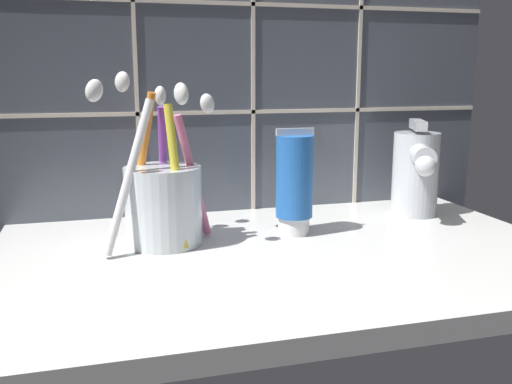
# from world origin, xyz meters

# --- Properties ---
(sink_counter) EXTENTS (0.60, 0.39, 0.02)m
(sink_counter) POSITION_xyz_m (0.00, 0.00, 0.01)
(sink_counter) COLOR silver
(sink_counter) RESTS_ON ground
(tile_wall_backsplash) EXTENTS (0.70, 0.02, 0.40)m
(tile_wall_backsplash) POSITION_xyz_m (0.00, 0.20, 0.20)
(tile_wall_backsplash) COLOR #4C515B
(tile_wall_backsplash) RESTS_ON ground
(toothbrush_cup) EXTENTS (0.15, 0.11, 0.19)m
(toothbrush_cup) POSITION_xyz_m (-0.12, 0.06, 0.07)
(toothbrush_cup) COLOR silver
(toothbrush_cup) RESTS_ON sink_counter
(toothpaste_tube) EXTENTS (0.04, 0.04, 0.12)m
(toothpaste_tube) POSITION_xyz_m (0.03, 0.06, 0.08)
(toothpaste_tube) COLOR white
(toothpaste_tube) RESTS_ON sink_counter
(sink_faucet) EXTENTS (0.07, 0.11, 0.12)m
(sink_faucet) POSITION_xyz_m (0.21, 0.10, 0.08)
(sink_faucet) COLOR silver
(sink_faucet) RESTS_ON sink_counter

